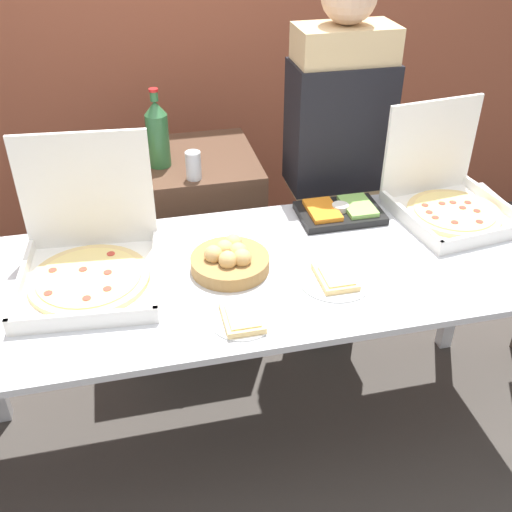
# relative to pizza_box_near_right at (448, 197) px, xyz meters

# --- Properties ---
(ground_plane) EXTENTS (16.00, 16.00, 0.00)m
(ground_plane) POSITION_rel_pizza_box_near_right_xyz_m (-0.84, -0.21, -0.98)
(ground_plane) COLOR #423D38
(brick_wall_behind) EXTENTS (10.00, 0.06, 2.80)m
(brick_wall_behind) POSITION_rel_pizza_box_near_right_xyz_m (-0.84, 1.49, 0.42)
(brick_wall_behind) COLOR #9E5138
(brick_wall_behind) RESTS_ON ground_plane
(buffet_table) EXTENTS (2.26, 0.84, 0.91)m
(buffet_table) POSITION_rel_pizza_box_near_right_xyz_m (-0.84, -0.21, -0.18)
(buffet_table) COLOR silver
(buffet_table) RESTS_ON ground_plane
(pizza_box_near_right) EXTENTS (0.47, 0.49, 0.42)m
(pizza_box_near_right) POSITION_rel_pizza_box_near_right_xyz_m (0.00, 0.00, 0.00)
(pizza_box_near_right) COLOR white
(pizza_box_near_right) RESTS_ON buffet_table
(pizza_box_near_left) EXTENTS (0.50, 0.51, 0.45)m
(pizza_box_near_left) POSITION_rel_pizza_box_near_right_xyz_m (-1.40, -0.13, 0.01)
(pizza_box_near_left) COLOR white
(pizza_box_near_left) RESTS_ON buffet_table
(paper_plate_front_left) EXTENTS (0.25, 0.25, 0.03)m
(paper_plate_front_left) POSITION_rel_pizza_box_near_right_xyz_m (-0.59, -0.34, -0.06)
(paper_plate_front_left) COLOR white
(paper_plate_front_left) RESTS_ON buffet_table
(paper_plate_front_center) EXTENTS (0.20, 0.20, 0.03)m
(paper_plate_front_center) POSITION_rel_pizza_box_near_right_xyz_m (-0.94, -0.48, -0.06)
(paper_plate_front_center) COLOR white
(paper_plate_front_center) RESTS_ON buffet_table
(veggie_tray) EXTENTS (0.33, 0.22, 0.05)m
(veggie_tray) POSITION_rel_pizza_box_near_right_xyz_m (-0.43, 0.07, -0.05)
(veggie_tray) COLOR black
(veggie_tray) RESTS_ON buffet_table
(bread_basket) EXTENTS (0.28, 0.28, 0.10)m
(bread_basket) POSITION_rel_pizza_box_near_right_xyz_m (-0.93, -0.19, -0.04)
(bread_basket) COLOR #9E7542
(bread_basket) RESTS_ON buffet_table
(sideboard_podium) EXTENTS (0.72, 0.59, 0.97)m
(sideboard_podium) POSITION_rel_pizza_box_near_right_xyz_m (-1.01, 0.64, -0.50)
(sideboard_podium) COLOR #4C3323
(sideboard_podium) RESTS_ON ground_plane
(soda_bottle) EXTENTS (0.10, 0.10, 0.35)m
(soda_bottle) POSITION_rel_pizza_box_near_right_xyz_m (-1.09, 0.59, 0.13)
(soda_bottle) COLOR #2D6638
(soda_bottle) RESTS_ON sideboard_podium
(soda_can_silver) EXTENTS (0.07, 0.07, 0.12)m
(soda_can_silver) POSITION_rel_pizza_box_near_right_xyz_m (-0.96, 0.42, 0.04)
(soda_can_silver) COLOR silver
(soda_can_silver) RESTS_ON sideboard_podium
(soda_can_colored) EXTENTS (0.07, 0.07, 0.12)m
(soda_can_colored) POSITION_rel_pizza_box_near_right_xyz_m (-1.23, 0.46, 0.04)
(soda_can_colored) COLOR gold
(soda_can_colored) RESTS_ON sideboard_podium
(person_server_vest) EXTENTS (0.42, 0.24, 1.79)m
(person_server_vest) POSITION_rel_pizza_box_near_right_xyz_m (-0.33, 0.40, 0.03)
(person_server_vest) COLOR #473D33
(person_server_vest) RESTS_ON ground_plane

